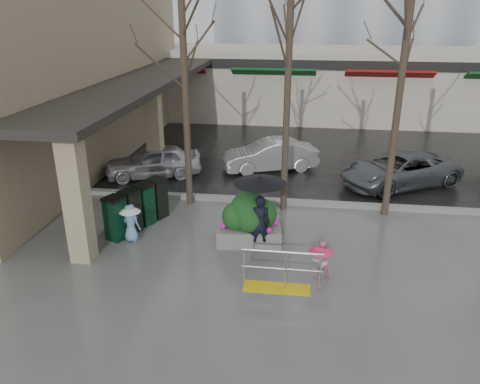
% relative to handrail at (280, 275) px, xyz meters
% --- Properties ---
extents(ground, '(120.00, 120.00, 0.00)m').
position_rel_handrail_xyz_m(ground, '(-1.36, 1.20, -0.38)').
color(ground, '#51514F').
rests_on(ground, ground).
extents(street_asphalt, '(120.00, 36.00, 0.01)m').
position_rel_handrail_xyz_m(street_asphalt, '(-1.36, 23.20, -0.37)').
color(street_asphalt, black).
rests_on(street_asphalt, ground).
extents(curb, '(120.00, 0.30, 0.15)m').
position_rel_handrail_xyz_m(curb, '(-1.36, 5.20, -0.30)').
color(curb, gray).
rests_on(curb, ground).
extents(near_building, '(6.00, 18.00, 8.00)m').
position_rel_handrail_xyz_m(near_building, '(-10.36, 9.20, 3.62)').
color(near_building, tan).
rests_on(near_building, ground).
extents(canopy_slab, '(2.80, 18.00, 0.25)m').
position_rel_handrail_xyz_m(canopy_slab, '(-6.16, 9.20, 3.25)').
color(canopy_slab, '#2D2823').
rests_on(canopy_slab, pillar_front).
extents(pillar_front, '(0.55, 0.55, 3.50)m').
position_rel_handrail_xyz_m(pillar_front, '(-5.26, 0.70, 1.37)').
color(pillar_front, tan).
rests_on(pillar_front, ground).
extents(pillar_back, '(0.55, 0.55, 3.50)m').
position_rel_handrail_xyz_m(pillar_back, '(-5.26, 7.20, 1.37)').
color(pillar_back, tan).
rests_on(pillar_back, ground).
extents(storefront_row, '(34.00, 6.74, 4.00)m').
position_rel_handrail_xyz_m(storefront_row, '(0.64, 19.17, 1.64)').
color(storefront_row, beige).
rests_on(storefront_row, ground).
extents(handrail, '(1.90, 0.50, 1.03)m').
position_rel_handrail_xyz_m(handrail, '(0.00, 0.00, 0.00)').
color(handrail, yellow).
rests_on(handrail, ground).
extents(tree_west, '(3.20, 3.20, 6.80)m').
position_rel_handrail_xyz_m(tree_west, '(-3.36, 4.80, 4.71)').
color(tree_west, '#382B21').
rests_on(tree_west, ground).
extents(tree_midwest, '(3.20, 3.20, 7.00)m').
position_rel_handrail_xyz_m(tree_midwest, '(-0.16, 4.80, 4.86)').
color(tree_midwest, '#382B21').
rests_on(tree_midwest, ground).
extents(tree_mideast, '(3.20, 3.20, 6.50)m').
position_rel_handrail_xyz_m(tree_mideast, '(3.14, 4.80, 4.48)').
color(tree_mideast, '#382B21').
rests_on(tree_mideast, ground).
extents(woman, '(1.43, 1.43, 2.20)m').
position_rel_handrail_xyz_m(woman, '(-0.68, 1.87, 1.06)').
color(woman, black).
rests_on(woman, ground).
extents(child_pink, '(0.63, 0.63, 1.03)m').
position_rel_handrail_xyz_m(child_pink, '(0.97, 0.61, 0.22)').
color(child_pink, '#F897C0').
rests_on(child_pink, ground).
extents(child_blue, '(0.63, 0.61, 1.13)m').
position_rel_handrail_xyz_m(child_blue, '(-4.36, 1.89, 0.29)').
color(child_blue, '#76A0D1').
rests_on(child_blue, ground).
extents(planter, '(1.90, 1.13, 1.57)m').
position_rel_handrail_xyz_m(planter, '(-1.00, 2.22, 0.38)').
color(planter, gray).
rests_on(planter, ground).
extents(news_boxes, '(1.42, 2.33, 1.29)m').
position_rel_handrail_xyz_m(news_boxes, '(-4.47, 2.77, 0.27)').
color(news_boxes, '#0B331D').
rests_on(news_boxes, ground).
extents(car_a, '(3.99, 2.70, 1.26)m').
position_rel_handrail_xyz_m(car_a, '(-5.41, 7.26, 0.25)').
color(car_a, silver).
rests_on(car_a, ground).
extents(car_b, '(4.05, 2.57, 1.26)m').
position_rel_handrail_xyz_m(car_b, '(-0.92, 8.71, 0.25)').
color(car_b, silver).
rests_on(car_b, ground).
extents(car_c, '(4.98, 4.00, 1.26)m').
position_rel_handrail_xyz_m(car_c, '(4.02, 7.57, 0.25)').
color(car_c, slate).
rests_on(car_c, ground).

